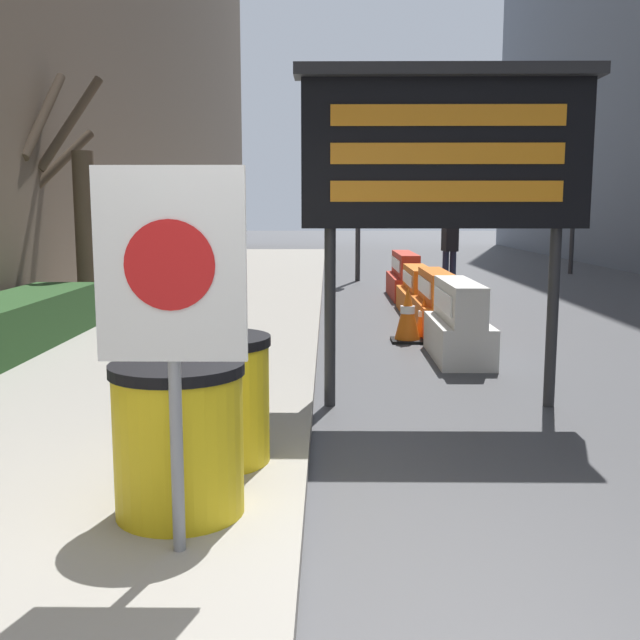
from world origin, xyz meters
name	(u,v)px	position (x,y,z in m)	size (l,w,h in m)	color
ground_plane	(297,621)	(0.00, 0.00, 0.00)	(120.00, 120.00, 0.00)	#474749
bare_tree	(77,205)	(-3.64, 8.32, 1.81)	(1.11, 1.57, 3.70)	#4C3D2D
barrel_drum_foreground	(179,438)	(-0.67, 0.86, 0.54)	(0.71, 0.71, 0.82)	yellow
barrel_drum_middle	(216,399)	(-0.59, 1.71, 0.54)	(0.71, 0.71, 0.82)	yellow
warning_sign	(171,289)	(-0.58, 0.39, 1.39)	(0.69, 0.08, 1.81)	gray
message_board	(445,153)	(1.13, 3.56, 2.23)	(2.58, 0.36, 2.94)	#28282B
jersey_barrier_white	(459,325)	(1.67, 5.74, 0.40)	(0.61, 1.61, 0.92)	silver
jersey_barrier_orange_far	(436,305)	(1.67, 7.64, 0.39)	(0.54, 1.62, 0.88)	orange
jersey_barrier_orange_near	(418,293)	(1.67, 9.72, 0.34)	(0.60, 1.74, 0.78)	orange
jersey_barrier_red_striped	(405,278)	(1.67, 11.97, 0.40)	(0.60, 2.13, 0.90)	red
traffic_cone_near	(408,314)	(1.19, 6.86, 0.37)	(0.42, 0.42, 0.76)	black
traffic_cone_mid	(407,272)	(1.96, 14.46, 0.31)	(0.36, 0.36, 0.64)	black
traffic_cone_far	(424,318)	(1.43, 7.11, 0.29)	(0.33, 0.33, 0.59)	black
traffic_light_near_curb	(359,163)	(0.86, 15.41, 2.86)	(0.28, 0.44, 3.94)	#2D2D30
traffic_light_far_side	(577,153)	(6.79, 17.51, 3.25)	(0.28, 0.45, 4.52)	#2D2D30
pedestrian_worker	(450,242)	(2.79, 13.44, 1.04)	(0.32, 0.48, 1.76)	#23283D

